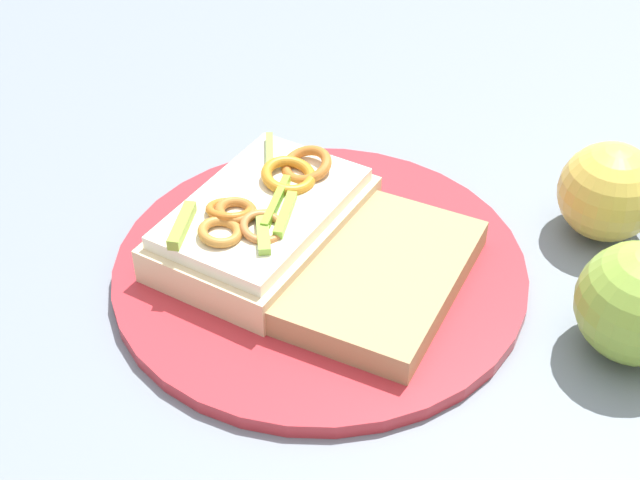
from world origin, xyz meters
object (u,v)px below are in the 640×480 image
object	(u,v)px
plate	(320,269)
sandwich	(264,220)
apple_1	(609,192)
bread_slice_side	(379,275)
apple_2	(638,303)

from	to	relation	value
plate	sandwich	size ratio (longest dim) A/B	1.80
sandwich	apple_1	size ratio (longest dim) A/B	2.19
bread_slice_side	apple_2	bearing A→B (deg)	-80.35
plate	apple_2	bearing A→B (deg)	10.55
apple_1	sandwich	bearing A→B (deg)	-144.03
apple_1	apple_2	distance (m)	0.11
bread_slice_side	apple_1	size ratio (longest dim) A/B	2.05
bread_slice_side	apple_2	size ratio (longest dim) A/B	1.91
apple_1	plate	bearing A→B (deg)	-136.68
sandwich	bread_slice_side	bearing A→B (deg)	-90.05
apple_1	apple_2	world-z (taller)	apple_2
plate	apple_1	distance (m)	0.21
plate	apple_1	xyz separation A→B (m)	(0.15, 0.14, 0.03)
bread_slice_side	apple_1	xyz separation A→B (m)	(0.10, 0.14, 0.02)
plate	bread_slice_side	size ratio (longest dim) A/B	1.93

